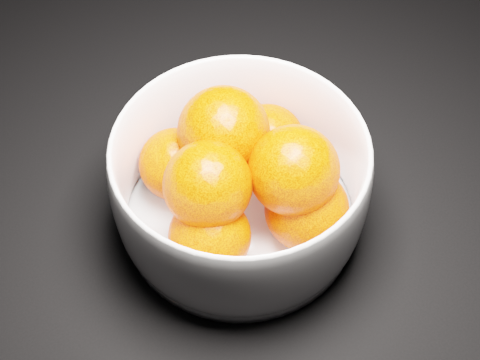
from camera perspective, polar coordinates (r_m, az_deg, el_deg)
bowl at (r=0.60m, az=0.00°, el=-0.33°), size 0.23×0.23×0.11m
orange_pile at (r=0.60m, az=0.26°, el=0.51°), size 0.18×0.18×0.12m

